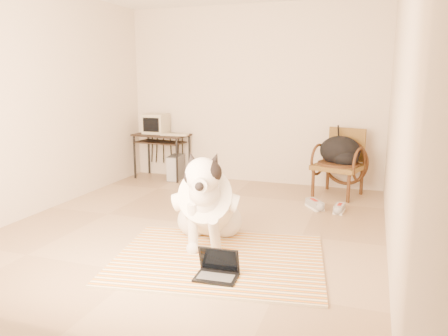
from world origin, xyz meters
The scene contains 16 objects.
floor centered at (0.00, 0.00, 0.00)m, with size 4.50×4.50×0.00m, color tan.
wall_back centered at (0.00, 2.25, 1.35)m, with size 4.50×4.50×0.00m, color beige.
wall_front centered at (0.00, -2.25, 1.35)m, with size 4.50×4.50×0.00m, color beige.
wall_left centered at (-2.00, 0.00, 1.35)m, with size 4.50×4.50×0.00m, color beige.
wall_right centered at (2.00, 0.00, 1.35)m, with size 4.50×4.50×0.00m, color beige.
rug centered at (0.56, -0.85, 0.01)m, with size 2.05×1.69×0.02m.
dog centered at (0.32, -0.51, 0.40)m, with size 0.73×1.30×1.01m.
laptop centered at (0.67, -1.21, 0.08)m, with size 0.35×0.27×0.24m.
computer_desk centered at (-1.43, 1.96, 0.62)m, with size 0.91×0.57×0.73m.
crt_monitor centered at (-1.54, 2.01, 0.89)m, with size 0.35×0.34×0.32m.
desk_keyboard centered at (-1.16, 1.89, 0.74)m, with size 0.42×0.16×0.03m, color #B7AB8F.
pc_tower centered at (-1.18, 1.96, 0.20)m, with size 0.22×0.44×0.39m.
rattan_chair centered at (1.40, 1.83, 0.47)m, with size 0.76×0.74×0.93m.
backpack centered at (1.40, 1.81, 0.61)m, with size 0.55×0.49×0.41m.
sneaker_left centered at (1.17, 1.05, 0.05)m, with size 0.27×0.32×0.11m.
sneaker_right centered at (1.47, 1.00, 0.04)m, with size 0.13×0.28×0.09m.
Camera 1 is at (1.80, -4.32, 1.61)m, focal length 35.00 mm.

